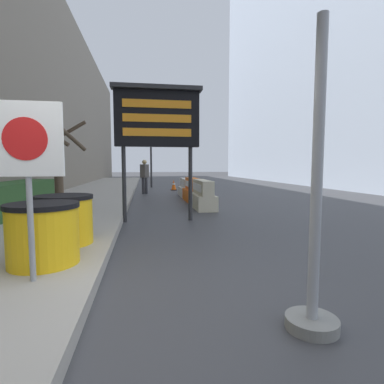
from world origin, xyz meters
TOP-DOWN VIEW (x-y plane):
  - ground_plane at (0.00, 0.00)m, footprint 120.00×120.00m
  - building_left_facade at (-3.67, 9.80)m, footprint 0.40×50.40m
  - bare_tree at (-2.59, 8.66)m, footprint 1.90×2.11m
  - barrel_drum_foreground at (-0.71, 0.89)m, footprint 0.86×0.86m
  - barrel_drum_middle at (-0.70, 1.87)m, footprint 0.86×0.86m
  - warning_sign at (-0.65, 0.32)m, footprint 0.72×0.08m
  - message_board at (0.85, 4.43)m, footprint 2.16×0.36m
  - jersey_barrier_cream at (2.37, 6.46)m, footprint 0.60×1.81m
  - jersey_barrier_orange_far at (2.37, 8.47)m, footprint 0.60×1.81m
  - jersey_barrier_white at (2.37, 10.45)m, footprint 0.57×1.83m
  - traffic_cone_near at (2.75, 8.20)m, footprint 0.41×0.41m
  - traffic_cone_mid at (2.13, 13.68)m, footprint 0.34×0.34m
  - traffic_cone_far at (2.52, 10.66)m, footprint 0.36×0.36m
  - traffic_light_near_curb at (0.94, 15.94)m, footprint 0.28×0.44m
  - pedestrian_worker at (0.52, 11.71)m, footprint 0.43×0.50m
  - steel_pole_right at (1.92, -0.73)m, footprint 0.44×0.44m

SIDE VIEW (x-z plane):
  - ground_plane at x=0.00m, z-range 0.00..0.00m
  - traffic_cone_mid at x=2.13m, z-range -0.01..0.60m
  - traffic_cone_far at x=2.52m, z-range -0.01..0.63m
  - jersey_barrier_white at x=2.37m, z-range -0.05..0.75m
  - traffic_cone_near at x=2.75m, z-range -0.01..0.72m
  - jersey_barrier_orange_far at x=2.37m, z-range -0.05..0.84m
  - jersey_barrier_cream at x=2.37m, z-range -0.05..0.86m
  - barrel_drum_foreground at x=-0.71m, z-range 0.17..0.93m
  - barrel_drum_middle at x=-0.70m, z-range 0.17..0.93m
  - steel_pole_right at x=1.92m, z-range -0.58..1.98m
  - pedestrian_worker at x=0.52m, z-range 0.15..1.80m
  - warning_sign at x=-0.65m, z-range 0.58..2.44m
  - bare_tree at x=-2.59m, z-range 0.28..3.32m
  - message_board at x=0.85m, z-range 0.86..4.14m
  - traffic_light_near_curb at x=0.94m, z-range 0.99..5.48m
  - building_left_facade at x=-3.67m, z-range 0.00..10.08m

